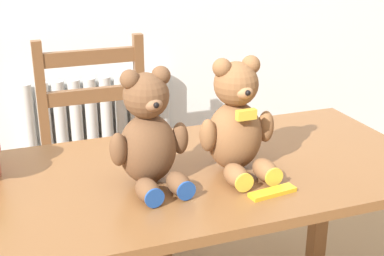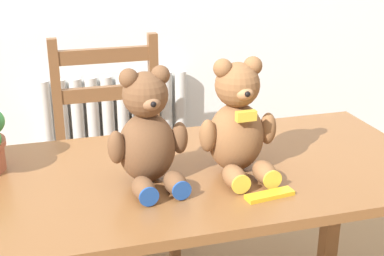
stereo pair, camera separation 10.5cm
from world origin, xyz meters
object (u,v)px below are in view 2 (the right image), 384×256
at_px(chocolate_bar, 270,195).
at_px(wooden_chair_behind, 114,163).
at_px(teddy_bear_right, 238,125).
at_px(teddy_bear_left, 148,135).

bearing_deg(chocolate_bar, wooden_chair_behind, 108.34).
bearing_deg(teddy_bear_right, teddy_bear_left, -2.10).
xyz_separation_m(wooden_chair_behind, teddy_bear_right, (0.27, -0.73, 0.40)).
height_order(teddy_bear_left, teddy_bear_right, teddy_bear_right).
relative_size(wooden_chair_behind, teddy_bear_left, 2.97).
bearing_deg(teddy_bear_right, wooden_chair_behind, -71.43).
relative_size(wooden_chair_behind, chocolate_bar, 7.19).
xyz_separation_m(teddy_bear_left, chocolate_bar, (0.29, -0.18, -0.14)).
height_order(wooden_chair_behind, chocolate_bar, wooden_chair_behind).
bearing_deg(wooden_chair_behind, teddy_bear_right, 110.55).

